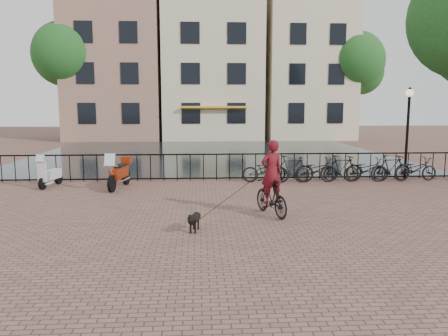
{
  "coord_description": "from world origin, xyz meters",
  "views": [
    {
      "loc": [
        -0.66,
        -8.45,
        2.88
      ],
      "look_at": [
        0.0,
        3.0,
        1.2
      ],
      "focal_mm": 35.0,
      "sensor_mm": 36.0,
      "label": 1
    }
  ],
  "objects": [
    {
      "name": "ground",
      "position": [
        0.0,
        0.0,
        0.0
      ],
      "size": [
        100.0,
        100.0,
        0.0
      ],
      "primitive_type": "plane",
      "color": "brown",
      "rests_on": "ground"
    },
    {
      "name": "canal_water",
      "position": [
        0.0,
        17.3,
        0.0
      ],
      "size": [
        20.0,
        20.0,
        0.0
      ],
      "primitive_type": "plane",
      "color": "black",
      "rests_on": "ground"
    },
    {
      "name": "parked_bike_0",
      "position": [
        1.8,
        7.4,
        0.45
      ],
      "size": [
        1.78,
        0.82,
        0.9
      ],
      "primitive_type": "imported",
      "rotation": [
        0.0,
        0.0,
        1.44
      ],
      "color": "black",
      "rests_on": "ground"
    },
    {
      "name": "parked_bike_2",
      "position": [
        3.7,
        7.4,
        0.45
      ],
      "size": [
        1.78,
        0.83,
        0.9
      ],
      "primitive_type": "imported",
      "rotation": [
        0.0,
        0.0,
        1.71
      ],
      "color": "black",
      "rests_on": "ground"
    },
    {
      "name": "canal_house_mid",
      "position": [
        0.5,
        30.0,
        5.9
      ],
      "size": [
        8.0,
        9.5,
        11.8
      ],
      "color": "beige",
      "rests_on": "ground"
    },
    {
      "name": "dog",
      "position": [
        -0.78,
        1.24,
        0.24
      ],
      "size": [
        0.38,
        0.74,
        0.48
      ],
      "rotation": [
        0.0,
        0.0,
        -0.22
      ],
      "color": "black",
      "rests_on": "ground"
    },
    {
      "name": "parked_bike_6",
      "position": [
        7.5,
        7.4,
        0.45
      ],
      "size": [
        1.77,
        0.78,
        0.9
      ],
      "primitive_type": "imported",
      "rotation": [
        0.0,
        0.0,
        1.68
      ],
      "color": "black",
      "rests_on": "ground"
    },
    {
      "name": "tree_far_left",
      "position": [
        -11.0,
        27.0,
        6.73
      ],
      "size": [
        5.04,
        5.04,
        9.27
      ],
      "color": "black",
      "rests_on": "ground"
    },
    {
      "name": "railing",
      "position": [
        0.0,
        8.0,
        0.5
      ],
      "size": [
        20.0,
        0.05,
        1.02
      ],
      "color": "black",
      "rests_on": "ground"
    },
    {
      "name": "motorcycle",
      "position": [
        -3.42,
        6.58,
        0.66
      ],
      "size": [
        0.76,
        1.9,
        1.32
      ],
      "rotation": [
        0.0,
        0.0,
        -0.18
      ],
      "color": "maroon",
      "rests_on": "ground"
    },
    {
      "name": "lamp_post",
      "position": [
        7.2,
        7.6,
        2.38
      ],
      "size": [
        0.3,
        0.3,
        3.45
      ],
      "color": "black",
      "rests_on": "ground"
    },
    {
      "name": "canal_house_left",
      "position": [
        -7.5,
        30.0,
        6.4
      ],
      "size": [
        7.5,
        9.0,
        12.8
      ],
      "color": "#8F6C53",
      "rests_on": "ground"
    },
    {
      "name": "parked_bike_4",
      "position": [
        5.6,
        7.4,
        0.45
      ],
      "size": [
        1.72,
        0.6,
        0.9
      ],
      "primitive_type": "imported",
      "rotation": [
        0.0,
        0.0,
        1.57
      ],
      "color": "black",
      "rests_on": "ground"
    },
    {
      "name": "scooter",
      "position": [
        -5.88,
        6.99,
        0.61
      ],
      "size": [
        0.65,
        1.37,
        1.23
      ],
      "rotation": [
        0.0,
        0.0,
        -0.21
      ],
      "color": "beige",
      "rests_on": "ground"
    },
    {
      "name": "canal_house_right",
      "position": [
        8.5,
        30.0,
        6.65
      ],
      "size": [
        7.0,
        9.0,
        13.3
      ],
      "color": "beige",
      "rests_on": "ground"
    },
    {
      "name": "parked_bike_3",
      "position": [
        4.65,
        7.4,
        0.5
      ],
      "size": [
        1.71,
        0.66,
        1.0
      ],
      "primitive_type": "imported",
      "rotation": [
        0.0,
        0.0,
        1.69
      ],
      "color": "black",
      "rests_on": "ground"
    },
    {
      "name": "tree_far_right",
      "position": [
        12.0,
        27.0,
        6.35
      ],
      "size": [
        4.76,
        4.76,
        8.76
      ],
      "color": "black",
      "rests_on": "ground"
    },
    {
      "name": "parked_bike_1",
      "position": [
        2.75,
        7.4,
        0.5
      ],
      "size": [
        1.71,
        0.68,
        1.0
      ],
      "primitive_type": "imported",
      "rotation": [
        0.0,
        0.0,
        1.44
      ],
      "color": "black",
      "rests_on": "ground"
    },
    {
      "name": "parked_bike_5",
      "position": [
        6.55,
        7.4,
        0.5
      ],
      "size": [
        1.72,
        0.74,
        1.0
      ],
      "primitive_type": "imported",
      "rotation": [
        0.0,
        0.0,
        1.74
      ],
      "color": "black",
      "rests_on": "ground"
    },
    {
      "name": "cyclist",
      "position": [
        1.21,
        2.59,
        0.87
      ],
      "size": [
        1.02,
        1.75,
        2.3
      ],
      "rotation": [
        0.0,
        0.0,
        3.49
      ],
      "color": "black",
      "rests_on": "ground"
    }
  ]
}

